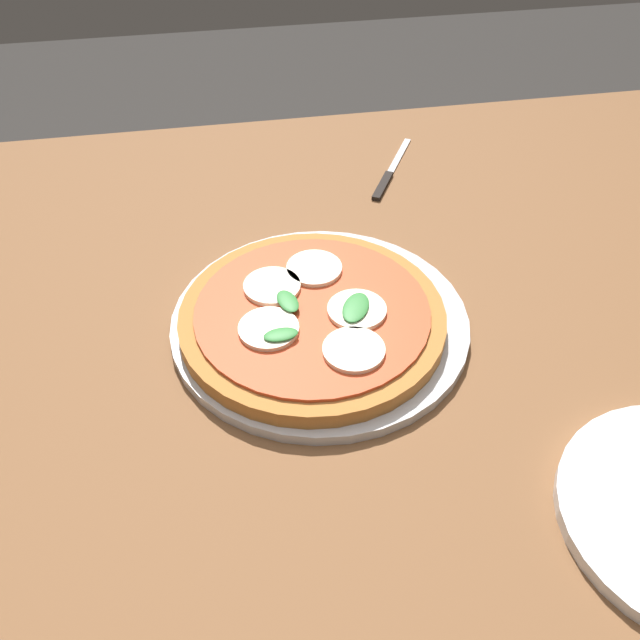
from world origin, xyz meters
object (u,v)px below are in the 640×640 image
object	(u,v)px
serving_tray	(320,323)
pizza	(312,317)
knife	(388,175)
dining_table	(277,429)

from	to	relation	value
serving_tray	pizza	size ratio (longest dim) A/B	1.14
pizza	knife	xyz separation A→B (m)	(0.16, 0.29, -0.02)
serving_tray	knife	xyz separation A→B (m)	(0.15, 0.29, -0.00)
dining_table	knife	bearing A→B (deg)	59.27
dining_table	serving_tray	size ratio (longest dim) A/B	4.67
dining_table	knife	world-z (taller)	knife
dining_table	pizza	distance (m)	0.13
dining_table	serving_tray	bearing A→B (deg)	45.88
pizza	dining_table	bearing A→B (deg)	-133.25
dining_table	pizza	size ratio (longest dim) A/B	5.32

